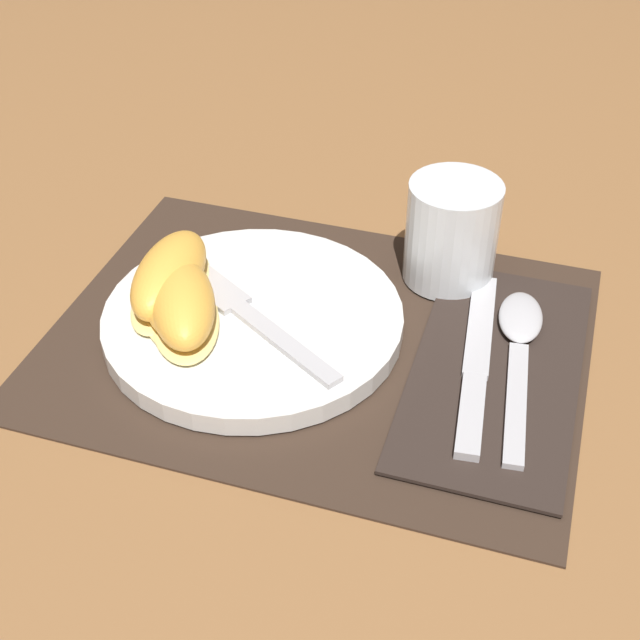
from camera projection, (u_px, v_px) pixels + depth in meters
The scene contains 11 objects.
ground_plane at pixel (318, 340), 0.69m from camera, with size 3.00×3.00×0.00m, color olive.
placemat at pixel (318, 338), 0.68m from camera, with size 0.40×0.31×0.00m.
plate at pixel (253, 320), 0.69m from camera, with size 0.23×0.23×0.02m.
juice_glass at pixel (451, 238), 0.72m from camera, with size 0.07×0.07×0.09m.
napkin at pixel (496, 369), 0.65m from camera, with size 0.12×0.24×0.00m.
knife at pixel (476, 363), 0.65m from camera, with size 0.04×0.20×0.01m.
spoon at pixel (520, 338), 0.67m from camera, with size 0.04×0.19×0.01m.
fork at pixel (244, 312), 0.68m from camera, with size 0.17×0.11×0.00m.
citrus_wedge_0 at pixel (170, 277), 0.69m from camera, with size 0.06×0.12×0.04m.
citrus_wedge_1 at pixel (176, 296), 0.67m from camera, with size 0.09×0.12×0.03m.
citrus_wedge_2 at pixel (183, 306), 0.66m from camera, with size 0.09×0.12×0.04m.
Camera 1 is at (0.16, -0.50, 0.44)m, focal length 50.00 mm.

